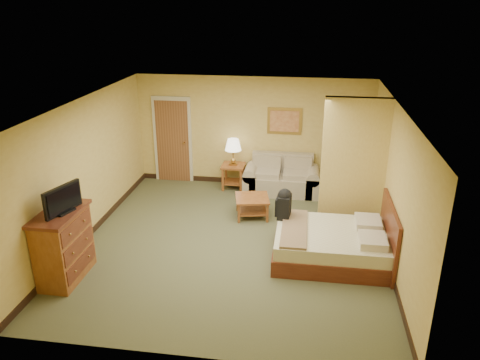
% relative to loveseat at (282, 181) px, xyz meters
% --- Properties ---
extents(floor, '(6.00, 6.00, 0.00)m').
position_rel_loveseat_xyz_m(floor, '(-0.73, -2.57, -0.29)').
color(floor, '#525537').
rests_on(floor, ground).
extents(ceiling, '(6.00, 6.00, 0.00)m').
position_rel_loveseat_xyz_m(ceiling, '(-0.73, -2.57, 2.31)').
color(ceiling, white).
rests_on(ceiling, back_wall).
extents(back_wall, '(5.50, 0.02, 2.60)m').
position_rel_loveseat_xyz_m(back_wall, '(-0.73, 0.43, 1.01)').
color(back_wall, '#D6B75B').
rests_on(back_wall, floor).
extents(left_wall, '(0.02, 6.00, 2.60)m').
position_rel_loveseat_xyz_m(left_wall, '(-3.48, -2.57, 1.01)').
color(left_wall, '#D6B75B').
rests_on(left_wall, floor).
extents(right_wall, '(0.02, 6.00, 2.60)m').
position_rel_loveseat_xyz_m(right_wall, '(2.02, -2.57, 1.01)').
color(right_wall, '#D6B75B').
rests_on(right_wall, floor).
extents(partition, '(1.20, 0.15, 2.60)m').
position_rel_loveseat_xyz_m(partition, '(1.42, -1.65, 1.01)').
color(partition, '#D6B75B').
rests_on(partition, floor).
extents(door, '(0.94, 0.16, 2.10)m').
position_rel_loveseat_xyz_m(door, '(-2.68, 0.39, 0.75)').
color(door, beige).
rests_on(door, floor).
extents(baseboard, '(5.50, 0.02, 0.12)m').
position_rel_loveseat_xyz_m(baseboard, '(-0.73, 0.42, -0.23)').
color(baseboard, black).
rests_on(baseboard, floor).
extents(loveseat, '(1.74, 0.81, 0.88)m').
position_rel_loveseat_xyz_m(loveseat, '(0.00, 0.00, 0.00)').
color(loveseat, tan).
rests_on(loveseat, floor).
extents(side_table, '(0.53, 0.53, 0.59)m').
position_rel_loveseat_xyz_m(side_table, '(-1.15, 0.08, 0.10)').
color(side_table, brown).
rests_on(side_table, floor).
extents(table_lamp, '(0.38, 0.38, 0.63)m').
position_rel_loveseat_xyz_m(table_lamp, '(-1.15, 0.08, 0.78)').
color(table_lamp, '#B58942').
rests_on(table_lamp, side_table).
extents(coffee_table, '(0.79, 0.79, 0.43)m').
position_rel_loveseat_xyz_m(coffee_table, '(-0.52, -1.40, 0.02)').
color(coffee_table, brown).
rests_on(coffee_table, floor).
extents(wall_picture, '(0.79, 0.04, 0.62)m').
position_rel_loveseat_xyz_m(wall_picture, '(0.00, 0.40, 1.31)').
color(wall_picture, '#B78E3F').
rests_on(wall_picture, back_wall).
extents(dresser, '(0.58, 1.10, 1.17)m').
position_rel_loveseat_xyz_m(dresser, '(-3.21, -4.10, 0.31)').
color(dresser, brown).
rests_on(dresser, floor).
extents(tv, '(0.26, 0.70, 0.44)m').
position_rel_loveseat_xyz_m(tv, '(-3.11, -4.10, 1.09)').
color(tv, black).
rests_on(tv, dresser).
extents(bed, '(1.95, 1.63, 1.06)m').
position_rel_loveseat_xyz_m(bed, '(1.09, -2.87, 0.00)').
color(bed, '#542113').
rests_on(bed, floor).
extents(backpack, '(0.26, 0.34, 0.56)m').
position_rel_loveseat_xyz_m(backpack, '(0.19, -2.43, 0.53)').
color(backpack, black).
rests_on(backpack, bed).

